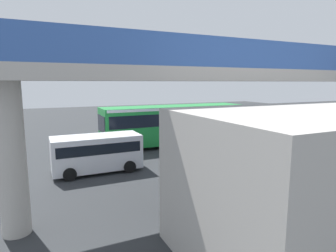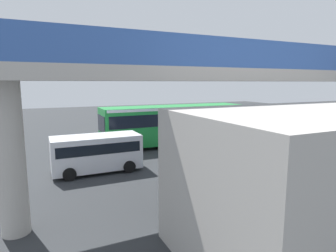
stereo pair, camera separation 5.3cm
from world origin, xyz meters
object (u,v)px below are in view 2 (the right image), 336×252
(bicycle_blue, at_px, (316,139))
(pedestrian, at_px, (178,141))
(traffic_sign, at_px, (108,119))
(bicycle_green, at_px, (305,132))
(parked_van, at_px, (97,151))
(city_bus, at_px, (174,122))
(bicycle_red, at_px, (302,135))

(bicycle_blue, bearing_deg, pedestrian, -8.28)
(traffic_sign, bearing_deg, bicycle_green, 161.23)
(bicycle_blue, relative_size, bicycle_green, 1.00)
(bicycle_blue, relative_size, pedestrian, 0.99)
(parked_van, height_order, traffic_sign, traffic_sign)
(bicycle_blue, distance_m, traffic_sign, 17.51)
(parked_van, height_order, bicycle_green, parked_van)
(pedestrian, bearing_deg, traffic_sign, -63.43)
(bicycle_blue, xyz_separation_m, bicycle_green, (-1.85, -2.59, 0.00))
(city_bus, bearing_deg, bicycle_blue, 158.24)
(bicycle_red, relative_size, pedestrian, 0.99)
(parked_van, relative_size, traffic_sign, 1.71)
(bicycle_blue, xyz_separation_m, bicycle_red, (-0.16, -1.50, 0.00))
(bicycle_blue, bearing_deg, traffic_sign, -28.83)
(bicycle_green, height_order, pedestrian, pedestrian)
(city_bus, distance_m, traffic_sign, 5.91)
(city_bus, relative_size, traffic_sign, 4.12)
(parked_van, xyz_separation_m, bicycle_red, (-18.10, -1.57, -0.81))
(bicycle_blue, height_order, bicycle_red, same)
(pedestrian, bearing_deg, parked_van, 16.78)
(bicycle_red, bearing_deg, bicycle_blue, 84.08)
(city_bus, height_order, pedestrian, city_bus)
(city_bus, relative_size, bicycle_blue, 6.52)
(parked_van, xyz_separation_m, bicycle_blue, (-17.95, -0.07, -0.81))
(bicycle_green, bearing_deg, bicycle_red, 32.78)
(bicycle_blue, height_order, bicycle_green, same)
(bicycle_green, xyz_separation_m, pedestrian, (13.80, 0.85, 0.51))
(pedestrian, bearing_deg, bicycle_green, -176.46)
(city_bus, bearing_deg, traffic_sign, -43.08)
(parked_van, xyz_separation_m, pedestrian, (-6.00, -1.81, -0.30))
(bicycle_green, height_order, traffic_sign, traffic_sign)
(parked_van, height_order, pedestrian, parked_van)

